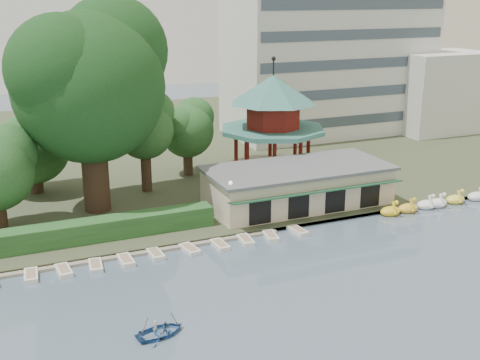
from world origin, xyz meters
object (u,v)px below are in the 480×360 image
rowboat_with_passengers (161,329)px  dock (85,260)px  boathouse (298,185)px  big_tree (90,76)px  pavilion (273,116)px

rowboat_with_passengers → dock: bearing=101.3°
boathouse → dock: bearing=-167.8°
big_tree → rowboat_with_passengers: bearing=-91.4°
pavilion → rowboat_with_passengers: bearing=-127.5°
dock → rowboat_with_passengers: size_ratio=6.78×
dock → big_tree: bearing=73.9°
dock → boathouse: (22.00, 4.77, 2.25)m
pavilion → big_tree: 21.98m
dock → boathouse: boathouse is taller
pavilion → boathouse: bearing=-101.3°
pavilion → rowboat_with_passengers: (-21.38, -27.89, -7.02)m
dock → rowboat_with_passengers: (2.62, -13.09, 0.35)m
boathouse → pavilion: pavilion is taller
boathouse → big_tree: big_tree is taller
dock → pavilion: bearing=31.7°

